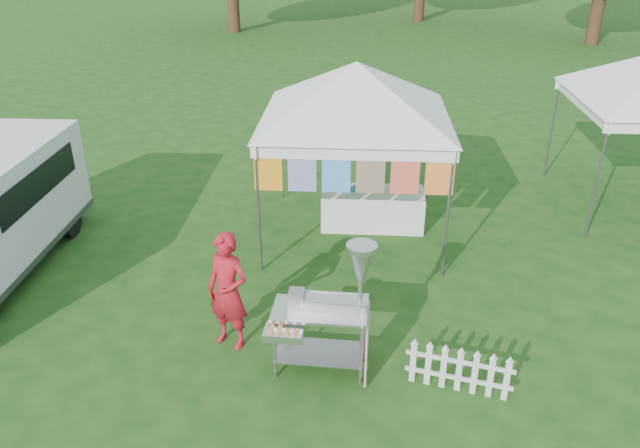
{
  "coord_description": "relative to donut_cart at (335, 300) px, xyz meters",
  "views": [
    {
      "loc": [
        0.07,
        -6.38,
        5.08
      ],
      "look_at": [
        -0.45,
        1.57,
        1.1
      ],
      "focal_mm": 35.0,
      "sensor_mm": 36.0,
      "label": 1
    }
  ],
  "objects": [
    {
      "name": "picket_fence",
      "position": [
        1.47,
        -0.29,
        -0.74
      ],
      "size": [
        1.23,
        0.32,
        0.56
      ],
      "rotation": [
        0.0,
        0.0,
        -0.24
      ],
      "color": "silver",
      "rests_on": "ground"
    },
    {
      "name": "vendor",
      "position": [
        -1.38,
        0.44,
        -0.23
      ],
      "size": [
        0.69,
        0.58,
        1.6
      ],
      "primitive_type": "imported",
      "rotation": [
        0.0,
        0.0,
        -0.41
      ],
      "color": "#AD1522",
      "rests_on": "ground"
    },
    {
      "name": "donut_cart",
      "position": [
        0.0,
        0.0,
        0.0
      ],
      "size": [
        1.29,
        0.82,
        1.74
      ],
      "rotation": [
        0.0,
        0.0,
        -0.05
      ],
      "color": "gray",
      "rests_on": "ground"
    },
    {
      "name": "ground",
      "position": [
        0.15,
        0.25,
        -1.03
      ],
      "size": [
        120.0,
        120.0,
        0.0
      ],
      "primitive_type": "plane",
      "color": "#154012",
      "rests_on": "ground"
    },
    {
      "name": "display_table",
      "position": [
        0.5,
        4.0,
        -0.68
      ],
      "size": [
        1.8,
        0.7,
        0.69
      ],
      "primitive_type": "cube",
      "color": "white",
      "rests_on": "ground"
    },
    {
      "name": "canopy_main",
      "position": [
        0.15,
        3.75,
        1.96
      ],
      "size": [
        4.24,
        4.24,
        3.45
      ],
      "color": "#59595E",
      "rests_on": "ground"
    }
  ]
}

